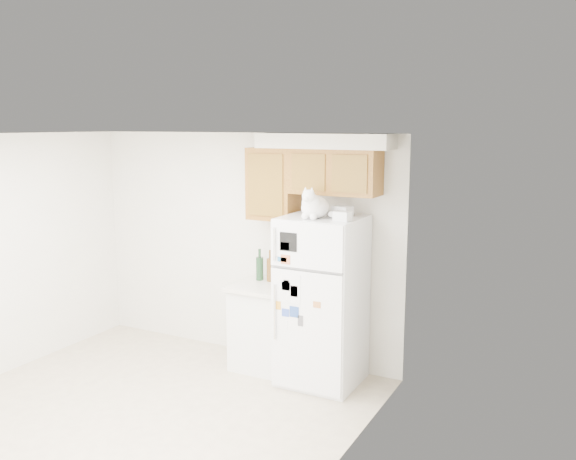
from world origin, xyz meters
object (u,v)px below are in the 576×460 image
Objects in this scene: base_counter at (265,326)px; storage_box_front at (342,216)px; storage_box_back at (343,211)px; bottle_green at (260,265)px; cat at (314,206)px; bottle_amber at (270,266)px; refrigerator at (322,301)px.

base_counter is 6.13× the size of storage_box_front.
storage_box_back is 0.52× the size of bottle_green.
cat is 0.32m from storage_box_back.
bottle_amber is (0.13, 0.01, -0.00)m from bottle_green.
storage_box_front is 0.43× the size of bottle_green.
bottle_amber is at bearing 3.47° from bottle_green.
storage_box_back is at bearing 3.30° from base_counter.
storage_box_front is 0.44× the size of bottle_amber.
bottle_green is at bearing 157.64° from cat.
storage_box_back is (0.85, 0.05, 1.29)m from base_counter.
cat is (-0.03, -0.13, 0.97)m from refrigerator.
base_counter is 2.04× the size of cat.
cat is 1.04m from bottle_amber.
bottle_green is (-0.14, 0.13, 0.63)m from base_counter.
cat reaches higher than bottle_green.
storage_box_back reaches higher than bottle_green.
base_counter is at bearing 173.54° from storage_box_front.
storage_box_front is (0.96, -0.22, 1.28)m from base_counter.
storage_box_front is at bearing -20.07° from bottle_amber.
storage_box_front is at bearing -28.60° from refrigerator.
storage_box_back is 1.19m from bottle_green.
cat is 1.13m from bottle_green.
bottle_green is at bearing 168.96° from storage_box_front.
refrigerator is 0.77m from bottle_amber.
cat is 3.01× the size of storage_box_front.
refrigerator is 9.44× the size of storage_box_back.
storage_box_back is at bearing 118.48° from storage_box_front.
refrigerator is 0.98m from cat.
storage_box_front is at bearing -3.62° from cat.
base_counter is 1.54m from storage_box_back.
refrigerator is 0.88m from bottle_green.
refrigerator is at bearing -13.56° from bottle_green.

